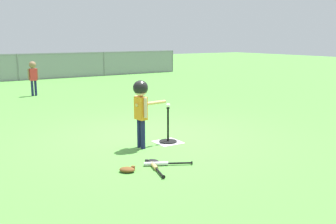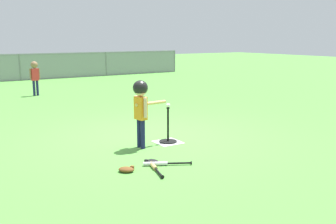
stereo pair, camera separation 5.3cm
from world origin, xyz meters
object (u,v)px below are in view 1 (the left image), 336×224
(glove_by_plate, at_px, (127,170))
(glove_near_bats, at_px, (153,162))
(fielder_deep_right, at_px, (33,74))
(baseball_on_tee, at_px, (168,105))
(spare_bat_silver, at_px, (161,164))
(batter_child, at_px, (141,100))
(spare_bat_wood, at_px, (155,167))
(batting_tee, at_px, (168,137))

(glove_by_plate, xyz_separation_m, glove_near_bats, (0.47, 0.09, 0.00))
(glove_by_plate, bearing_deg, glove_near_bats, 11.00)
(glove_near_bats, bearing_deg, fielder_deep_right, 88.08)
(baseball_on_tee, bearing_deg, spare_bat_silver, -127.49)
(baseball_on_tee, xyz_separation_m, spare_bat_silver, (-0.78, -1.01, -0.64))
(batter_child, relative_size, spare_bat_wood, 1.74)
(baseball_on_tee, bearing_deg, batter_child, -174.72)
(spare_bat_silver, height_order, glove_near_bats, glove_near_bats)
(spare_bat_silver, distance_m, spare_bat_wood, 0.16)
(spare_bat_wood, bearing_deg, glove_by_plate, 166.60)
(fielder_deep_right, bearing_deg, batter_child, -89.89)
(spare_bat_wood, bearing_deg, glove_near_bats, 65.98)
(glove_near_bats, bearing_deg, baseball_on_tee, 46.70)
(spare_bat_wood, bearing_deg, fielder_deep_right, 87.54)
(baseball_on_tee, distance_m, spare_bat_silver, 1.43)
(batting_tee, bearing_deg, baseball_on_tee, 0.00)
(batting_tee, height_order, fielder_deep_right, fielder_deep_right)
(baseball_on_tee, distance_m, spare_bat_wood, 1.56)
(fielder_deep_right, relative_size, glove_by_plate, 4.07)
(fielder_deep_right, relative_size, spare_bat_wood, 1.66)
(spare_bat_silver, xyz_separation_m, spare_bat_wood, (-0.15, -0.07, 0.00))
(spare_bat_silver, height_order, glove_by_plate, glove_by_plate)
(glove_near_bats, bearing_deg, batter_child, 71.79)
(glove_by_plate, relative_size, glove_near_bats, 1.18)
(spare_bat_silver, distance_m, glove_near_bats, 0.14)
(batter_child, bearing_deg, spare_bat_silver, -102.40)
(spare_bat_silver, relative_size, glove_by_plate, 2.42)
(baseball_on_tee, relative_size, glove_by_plate, 0.27)
(glove_near_bats, bearing_deg, spare_bat_silver, -60.99)
(batting_tee, relative_size, glove_near_bats, 2.76)
(batting_tee, bearing_deg, fielder_deep_right, 94.74)
(batter_child, bearing_deg, glove_by_plate, -128.70)
(baseball_on_tee, height_order, glove_by_plate, baseball_on_tee)
(batting_tee, height_order, glove_by_plate, batting_tee)
(spare_bat_silver, xyz_separation_m, glove_by_plate, (-0.54, 0.03, 0.01))
(baseball_on_tee, bearing_deg, batting_tee, 0.00)
(batting_tee, relative_size, spare_bat_wood, 0.95)
(spare_bat_wood, distance_m, glove_by_plate, 0.40)
(glove_by_plate, bearing_deg, batter_child, 51.30)
(baseball_on_tee, xyz_separation_m, spare_bat_wood, (-0.92, -1.08, -0.64))
(batting_tee, relative_size, batter_child, 0.55)
(batter_child, xyz_separation_m, spare_bat_wood, (-0.36, -1.03, -0.79))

